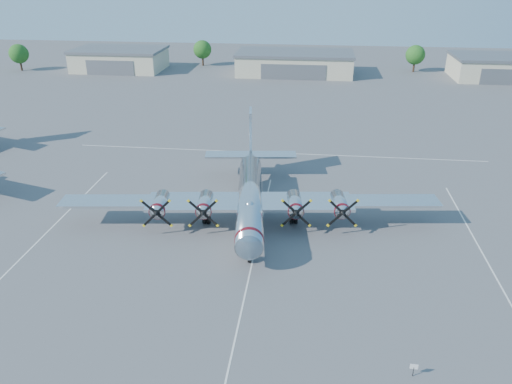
# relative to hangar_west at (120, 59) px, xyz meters

# --- Properties ---
(ground) EXTENTS (260.00, 260.00, 0.00)m
(ground) POSITION_rel_hangar_west_xyz_m (45.00, -81.96, -2.71)
(ground) COLOR #4E4E50
(ground) RESTS_ON ground
(parking_lines) EXTENTS (60.00, 50.08, 0.01)m
(parking_lines) POSITION_rel_hangar_west_xyz_m (45.00, -83.71, -2.71)
(parking_lines) COLOR silver
(parking_lines) RESTS_ON ground
(hangar_west) EXTENTS (22.60, 14.60, 5.40)m
(hangar_west) POSITION_rel_hangar_west_xyz_m (0.00, 0.00, 0.00)
(hangar_west) COLOR beige
(hangar_west) RESTS_ON ground
(hangar_center) EXTENTS (28.60, 14.60, 5.40)m
(hangar_center) POSITION_rel_hangar_west_xyz_m (45.00, -0.00, -0.00)
(hangar_center) COLOR beige
(hangar_center) RESTS_ON ground
(hangar_east) EXTENTS (20.60, 14.60, 5.40)m
(hangar_east) POSITION_rel_hangar_west_xyz_m (93.00, 0.00, 0.00)
(hangar_east) COLOR beige
(hangar_east) RESTS_ON ground
(tree_far_west) EXTENTS (4.80, 4.80, 6.64)m
(tree_far_west) POSITION_rel_hangar_west_xyz_m (-25.00, -3.96, 1.51)
(tree_far_west) COLOR #382619
(tree_far_west) RESTS_ON ground
(tree_west) EXTENTS (4.80, 4.80, 6.64)m
(tree_west) POSITION_rel_hangar_west_xyz_m (20.00, 8.04, 1.51)
(tree_west) COLOR #382619
(tree_west) RESTS_ON ground
(tree_east) EXTENTS (4.80, 4.80, 6.64)m
(tree_east) POSITION_rel_hangar_west_xyz_m (75.00, 6.04, 1.51)
(tree_east) COLOR #382619
(tree_east) RESTS_ON ground
(main_bomber_b29) EXTENTS (42.74, 31.72, 8.81)m
(main_bomber_b29) POSITION_rel_hangar_west_xyz_m (43.62, -77.14, -2.71)
(main_bomber_b29) COLOR silver
(main_bomber_b29) RESTS_ON ground
(info_placard) EXTENTS (0.54, 0.07, 1.03)m
(info_placard) POSITION_rel_hangar_west_xyz_m (57.60, -99.27, -1.99)
(info_placard) COLOR black
(info_placard) RESTS_ON ground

